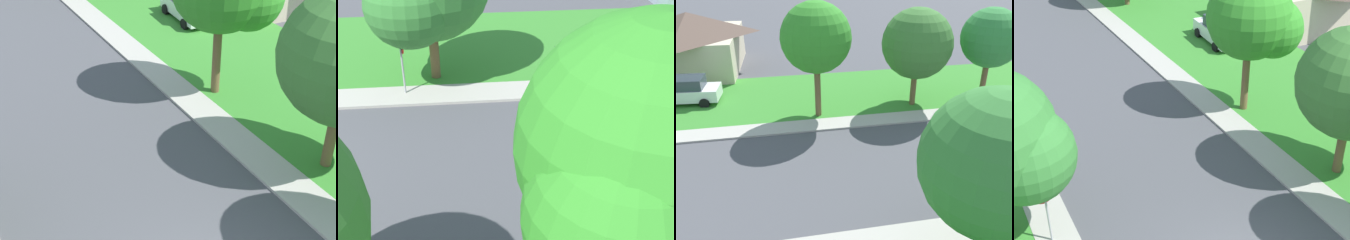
{
  "view_description": "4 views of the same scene",
  "coord_description": "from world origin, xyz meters",
  "views": [
    {
      "loc": [
        -4.49,
        -5.91,
        10.01
      ],
      "look_at": [
        2.08,
        6.25,
        1.4
      ],
      "focal_mm": 51.79,
      "sensor_mm": 36.0,
      "label": 1
    },
    {
      "loc": [
        11.71,
        6.58,
        8.85
      ],
      "look_at": [
        -0.45,
        7.79,
        1.4
      ],
      "focal_mm": 53.41,
      "sensor_mm": 36.0,
      "label": 2
    },
    {
      "loc": [
        -13.9,
        11.52,
        9.69
      ],
      "look_at": [
        2.38,
        8.36,
        1.4
      ],
      "focal_mm": 38.99,
      "sensor_mm": 36.0,
      "label": 3
    },
    {
      "loc": [
        -6.79,
        -8.73,
        12.23
      ],
      "look_at": [
        1.7,
        7.6,
        1.4
      ],
      "focal_mm": 53.76,
      "sensor_mm": 36.0,
      "label": 4
    }
  ],
  "objects": [
    {
      "name": "stop_sign_far_corner",
      "position": [
        -4.89,
        4.52,
        1.89
      ],
      "size": [
        0.9,
        0.9,
        2.77
      ],
      "color": "#9E9EA3",
      "rests_on": "ground"
    },
    {
      "name": "mailbox",
      "position": [
        -5.66,
        10.42,
        1.01
      ],
      "size": [
        0.31,
        0.51,
        1.31
      ],
      "color": "brown",
      "rests_on": "ground"
    },
    {
      "name": "lawn_west",
      "position": [
        -9.4,
        12.0,
        0.04
      ],
      "size": [
        8.0,
        56.0,
        0.08
      ],
      "primitive_type": "cube",
      "color": "#38842D",
      "rests_on": "ground"
    },
    {
      "name": "sidewalk_west",
      "position": [
        -4.7,
        12.0,
        0.05
      ],
      "size": [
        1.4,
        56.0,
        0.1
      ],
      "primitive_type": "cube",
      "color": "#ADA89E",
      "rests_on": "ground"
    },
    {
      "name": "tree_corner_large",
      "position": [
        6.21,
        9.08,
        4.64
      ],
      "size": [
        4.28,
        3.98,
        6.78
      ],
      "color": "brown",
      "rests_on": "ground"
    }
  ]
}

